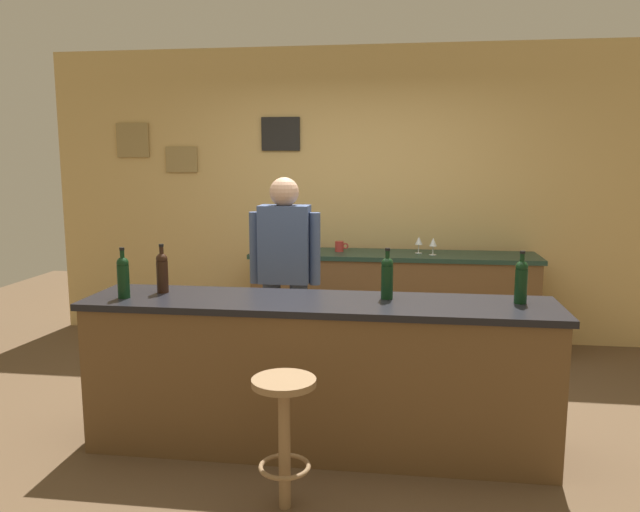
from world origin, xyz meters
TOP-DOWN VIEW (x-y plane):
  - ground_plane at (0.00, 0.00)m, footprint 10.00×10.00m
  - back_wall at (-0.01, 2.03)m, footprint 6.00×0.09m
  - bar_counter at (0.00, -0.40)m, footprint 2.80×0.60m
  - side_counter at (0.40, 1.65)m, footprint 2.59×0.56m
  - bartender at (-0.36, 0.39)m, footprint 0.52×0.21m
  - bar_stool at (-0.08, -1.08)m, footprint 0.32×0.32m
  - wine_bottle_a at (-1.17, -0.50)m, footprint 0.07×0.07m
  - wine_bottle_b at (-0.99, -0.32)m, footprint 0.07×0.07m
  - wine_bottle_c at (0.40, -0.30)m, footprint 0.07×0.07m
  - wine_bottle_d at (1.17, -0.32)m, footprint 0.07×0.07m
  - wine_glass_a at (0.63, 1.68)m, footprint 0.07×0.07m
  - wine_glass_b at (0.75, 1.59)m, footprint 0.07×0.07m
  - coffee_mug at (-0.09, 1.69)m, footprint 0.12×0.08m

SIDE VIEW (x-z plane):
  - ground_plane at x=0.00m, z-range 0.00..0.00m
  - side_counter at x=0.40m, z-range 0.00..0.90m
  - bar_stool at x=-0.08m, z-range 0.12..0.80m
  - bar_counter at x=0.00m, z-range 0.00..0.92m
  - bartender at x=-0.36m, z-range 0.13..1.75m
  - coffee_mug at x=-0.09m, z-range 0.90..1.00m
  - wine_glass_a at x=0.63m, z-range 0.93..1.09m
  - wine_glass_b at x=0.75m, z-range 0.93..1.09m
  - wine_bottle_a at x=-1.17m, z-range 0.90..1.21m
  - wine_bottle_b at x=-0.99m, z-range 0.90..1.21m
  - wine_bottle_c at x=0.40m, z-range 0.90..1.21m
  - wine_bottle_d at x=1.17m, z-range 0.90..1.21m
  - back_wall at x=-0.01m, z-range 0.00..2.80m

